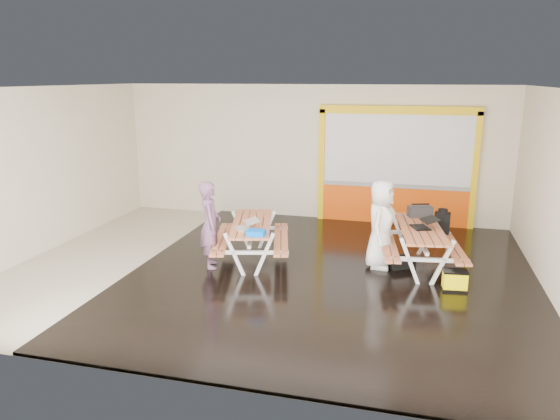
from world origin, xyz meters
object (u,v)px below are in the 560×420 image
(picnic_table_right, at_px, (420,237))
(blue_pouch, at_px, (256,233))
(picnic_table_left, at_px, (252,232))
(toolbox, at_px, (420,211))
(laptop_right, at_px, (424,225))
(dark_case, at_px, (400,262))
(person_right, at_px, (381,224))
(fluke_bag, at_px, (455,281))
(backpack, at_px, (442,221))
(person_left, at_px, (210,225))
(laptop_left, at_px, (246,226))

(picnic_table_right, height_order, blue_pouch, blue_pouch)
(picnic_table_left, relative_size, toolbox, 4.58)
(laptop_right, distance_m, dark_case, 0.89)
(person_right, distance_m, fluke_bag, 1.75)
(picnic_table_left, xyz_separation_m, laptop_right, (3.33, 0.40, 0.28))
(blue_pouch, bearing_deg, fluke_bag, 4.17)
(laptop_right, bearing_deg, blue_pouch, -157.76)
(picnic_table_right, relative_size, backpack, 4.61)
(backpack, bearing_deg, person_left, -158.22)
(person_left, relative_size, toolbox, 3.23)
(person_left, bearing_deg, fluke_bag, -113.72)
(blue_pouch, relative_size, backpack, 0.65)
(person_right, relative_size, backpack, 3.35)
(dark_case, bearing_deg, person_right, -166.53)
(picnic_table_left, distance_m, backpack, 3.92)
(person_right, bearing_deg, person_left, 113.59)
(laptop_left, distance_m, laptop_right, 3.41)
(dark_case, bearing_deg, laptop_right, 1.60)
(picnic_table_right, bearing_deg, toolbox, 91.87)
(backpack, bearing_deg, picnic_table_left, -161.41)
(picnic_table_right, xyz_separation_m, person_left, (-3.97, -0.93, 0.23))
(blue_pouch, bearing_deg, person_right, 26.96)
(picnic_table_right, relative_size, laptop_right, 4.06)
(dark_case, bearing_deg, picnic_table_left, -172.43)
(backpack, bearing_deg, dark_case, -131.94)
(person_left, relative_size, laptop_left, 3.03)
(person_left, relative_size, fluke_bag, 3.83)
(picnic_table_left, xyz_separation_m, fluke_bag, (3.90, -0.56, -0.43))
(laptop_left, height_order, backpack, backpack)
(person_left, height_order, laptop_right, person_left)
(laptop_left, relative_size, toolbox, 1.07)
(toolbox, xyz_separation_m, backpack, (0.46, -0.00, -0.19))
(fluke_bag, bearing_deg, laptop_right, 120.55)
(picnic_table_left, xyz_separation_m, picnic_table_right, (3.29, 0.43, 0.01))
(laptop_right, xyz_separation_m, dark_case, (-0.39, -0.01, -0.80))
(person_right, height_order, dark_case, person_right)
(toolbox, height_order, fluke_bag, toolbox)
(person_left, xyz_separation_m, blue_pouch, (1.03, -0.31, 0.01))
(picnic_table_left, height_order, toolbox, toolbox)
(toolbox, distance_m, fluke_bag, 2.06)
(backpack, height_order, fluke_bag, backpack)
(picnic_table_right, bearing_deg, laptop_left, -164.81)
(person_left, relative_size, person_right, 0.99)
(picnic_table_right, distance_m, toolbox, 0.88)
(picnic_table_right, distance_m, blue_pouch, 3.20)
(picnic_table_right, height_order, toolbox, toolbox)
(laptop_left, bearing_deg, fluke_bag, -1.53)
(dark_case, bearing_deg, fluke_bag, -44.81)
(toolbox, bearing_deg, person_left, -155.97)
(picnic_table_left, distance_m, toolbox, 3.51)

